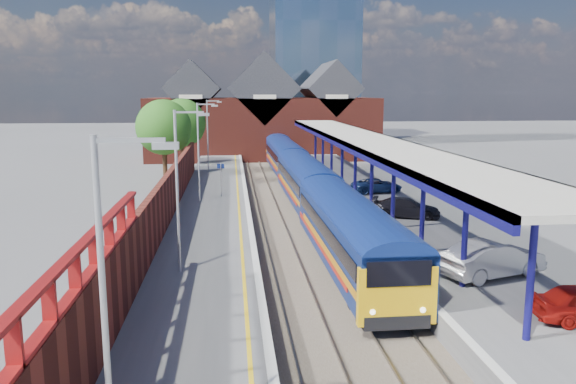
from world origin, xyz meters
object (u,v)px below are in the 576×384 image
Objects in this scene: lamp_post_a at (111,303)px; lamp_post_b at (180,181)px; parked_car_silver at (493,259)px; parked_car_blue at (377,185)px; parked_car_dark at (406,208)px; train at (294,165)px; lamp_post_c at (200,146)px; lamp_post_d at (209,131)px; platform_sign at (221,174)px.

lamp_post_b is (0.00, 14.00, 0.00)m from lamp_post_a.
parked_car_blue is at bearing -20.41° from parked_car_silver.
parked_car_dark is at bearing 61.18° from lamp_post_a.
train is 28.34m from lamp_post_b.
lamp_post_c is 1.78× the size of parked_car_blue.
train is 9.42× the size of lamp_post_d.
parked_car_dark is at bearing 36.57° from lamp_post_b.
lamp_post_a is at bearing -90.00° from lamp_post_d.
lamp_post_a is 1.00× the size of lamp_post_c.
lamp_post_c reaches higher than parked_car_blue.
lamp_post_d is at bearing 50.40° from parked_car_dark.
lamp_post_a is 1.78× the size of parked_car_blue.
lamp_post_a is 14.00m from lamp_post_b.
lamp_post_c is 14.87m from parked_car_dark.
platform_sign reaches higher than parked_car_blue.
parked_car_blue is at bearing -56.86° from train.
lamp_post_a reaches higher than parked_car_silver.
lamp_post_d is 2.80× the size of platform_sign.
lamp_post_b is at bearing 90.00° from lamp_post_a.
lamp_post_c is 1.50× the size of parked_car_silver.
lamp_post_a is at bearing -90.00° from lamp_post_b.
lamp_post_b is at bearing -90.00° from lamp_post_c.
train is at bearing 73.82° from lamp_post_b.
train is 9.42× the size of lamp_post_c.
platform_sign is (-6.49, -9.07, 0.57)m from train.
parked_car_silver reaches higher than parked_car_blue.
train is 29.48m from parked_car_silver.
parked_car_silver is at bearing -79.74° from train.
parked_car_blue is (5.60, -8.57, -0.57)m from train.
parked_car_blue is (0.44, 8.85, -0.06)m from parked_car_dark.
train is 9.71m from lamp_post_d.
parked_car_silver is (13.10, -33.94, -3.22)m from lamp_post_d.
lamp_post_c is at bearing 16.72° from parked_car_silver.
parked_car_silver is (13.10, -1.94, -3.22)m from lamp_post_b.
platform_sign is 0.53× the size of parked_car_silver.
parked_car_dark is (13.02, 9.66, -3.39)m from lamp_post_b.
lamp_post_a and lamp_post_b have the same top height.
parked_car_blue is (13.45, 18.50, -3.44)m from lamp_post_b.
lamp_post_c is 2.80× the size of platform_sign.
lamp_post_a reaches higher than platform_sign.
platform_sign reaches higher than parked_car_dark.
train is 9.42× the size of lamp_post_a.
lamp_post_c is at bearing 91.97° from parked_car_blue.
lamp_post_d is at bearing 1.68° from parked_car_silver.
lamp_post_c is (0.00, 16.00, 0.00)m from lamp_post_b.
train is at bearing 24.57° from parked_car_blue.
lamp_post_a is at bearing -92.44° from platform_sign.
lamp_post_c reaches higher than platform_sign.
lamp_post_b is at bearing 146.75° from parked_car_dark.
lamp_post_b is 2.80× the size of platform_sign.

